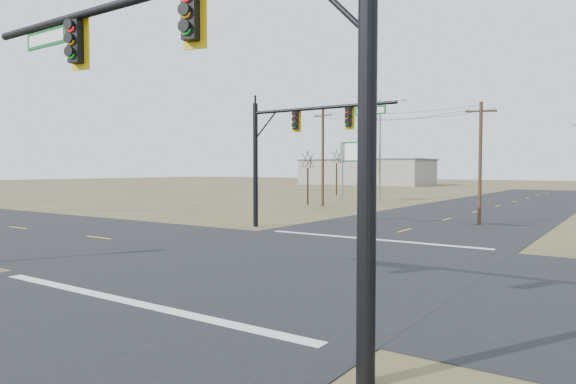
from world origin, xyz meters
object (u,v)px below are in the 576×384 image
object	(u,v)px
utility_pole_far	(323,156)
highway_sign	(353,160)
utility_pole_near	(480,160)
bare_tree_b	(337,156)
mast_arm_near	(209,61)
mast_arm_far	(293,137)
bare_tree_a	(308,159)
streetlight_c	(382,144)

from	to	relation	value
utility_pole_far	highway_sign	xyz separation A→B (m)	(-0.95, 8.22, -0.22)
utility_pole_near	highway_sign	world-z (taller)	utility_pole_near
utility_pole_far	bare_tree_b	world-z (taller)	utility_pole_far
mast_arm_near	mast_arm_far	world-z (taller)	mast_arm_near
mast_arm_near	bare_tree_a	world-z (taller)	mast_arm_near
bare_tree_a	bare_tree_b	xyz separation A→B (m)	(-6.60, 17.85, 0.75)
mast_arm_near	highway_sign	bearing A→B (deg)	100.43
mast_arm_near	streetlight_c	xyz separation A→B (m)	(-16.21, 44.79, 0.52)
utility_pole_far	streetlight_c	world-z (taller)	streetlight_c
utility_pole_far	mast_arm_far	bearing A→B (deg)	-64.63
utility_pole_far	streetlight_c	distance (m)	10.03
mast_arm_near	streetlight_c	size ratio (longest dim) A/B	1.03
mast_arm_near	utility_pole_far	size ratio (longest dim) A/B	1.24
mast_arm_far	streetlight_c	bearing A→B (deg)	89.02
utility_pole_far	bare_tree_b	xyz separation A→B (m)	(-8.79, 18.61, 0.53)
utility_pole_far	bare_tree_a	distance (m)	2.32
highway_sign	streetlight_c	world-z (taller)	streetlight_c
mast_arm_near	utility_pole_near	bearing A→B (deg)	79.37
mast_arm_near	utility_pole_near	world-z (taller)	mast_arm_near
mast_arm_near	utility_pole_far	xyz separation A→B (m)	(-18.00, 35.03, -0.93)
mast_arm_far	bare_tree_a	xyz separation A→B (m)	(-10.47, 18.24, -0.88)
bare_tree_a	bare_tree_b	distance (m)	19.05
mast_arm_near	bare_tree_b	bearing A→B (deg)	103.30
mast_arm_near	mast_arm_far	xyz separation A→B (m)	(-9.71, 17.55, -0.27)
utility_pole_near	bare_tree_a	world-z (taller)	utility_pole_near
mast_arm_near	bare_tree_a	bearing A→B (deg)	106.19
utility_pole_near	streetlight_c	size ratio (longest dim) A/B	0.70
bare_tree_a	bare_tree_b	bearing A→B (deg)	110.30
utility_pole_near	bare_tree_b	size ratio (longest dim) A/B	1.17
bare_tree_b	utility_pole_far	bearing A→B (deg)	-64.73
mast_arm_far	bare_tree_a	bearing A→B (deg)	105.45
streetlight_c	bare_tree_b	size ratio (longest dim) A/B	1.67
utility_pole_far	bare_tree_a	bearing A→B (deg)	160.78
highway_sign	bare_tree_b	distance (m)	13.04
bare_tree_a	utility_pole_near	bearing A→B (deg)	-26.45
utility_pole_near	bare_tree_b	distance (m)	37.43
streetlight_c	utility_pole_near	bearing A→B (deg)	-58.30
mast_arm_near	streetlight_c	world-z (taller)	streetlight_c
utility_pole_near	highway_sign	xyz separation A→B (m)	(-17.75, 16.90, 0.47)
highway_sign	bare_tree_a	bearing A→B (deg)	-89.16
highway_sign	bare_tree_b	world-z (taller)	bare_tree_b
mast_arm_near	mast_arm_far	bearing A→B (deg)	105.72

